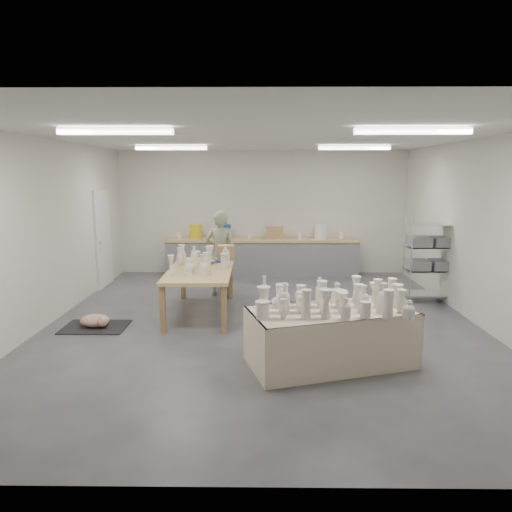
{
  "coord_description": "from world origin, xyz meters",
  "views": [
    {
      "loc": [
        -0.03,
        -7.2,
        2.42
      ],
      "look_at": [
        -0.11,
        0.46,
        1.05
      ],
      "focal_mm": 32.0,
      "sensor_mm": 36.0,
      "label": 1
    }
  ],
  "objects_px": {
    "work_table": "(204,266)",
    "red_stool": "(222,279)",
    "potter": "(221,254)",
    "drying_table": "(330,333)"
  },
  "relations": [
    {
      "from": "work_table",
      "to": "red_stool",
      "type": "bearing_deg",
      "value": 80.34
    },
    {
      "from": "work_table",
      "to": "potter",
      "type": "height_order",
      "value": "potter"
    },
    {
      "from": "red_stool",
      "to": "drying_table",
      "type": "bearing_deg",
      "value": -65.05
    },
    {
      "from": "potter",
      "to": "drying_table",
      "type": "bearing_deg",
      "value": 124.18
    },
    {
      "from": "red_stool",
      "to": "work_table",
      "type": "bearing_deg",
      "value": -98.84
    },
    {
      "from": "drying_table",
      "to": "work_table",
      "type": "relative_size",
      "value": 1.04
    },
    {
      "from": "drying_table",
      "to": "potter",
      "type": "xyz_separation_m",
      "value": [
        -1.69,
        3.37,
        0.44
      ]
    },
    {
      "from": "work_table",
      "to": "potter",
      "type": "relative_size",
      "value": 1.26
    },
    {
      "from": "drying_table",
      "to": "work_table",
      "type": "distance_m",
      "value": 3.0
    },
    {
      "from": "potter",
      "to": "work_table",
      "type": "bearing_deg",
      "value": 86.52
    }
  ]
}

